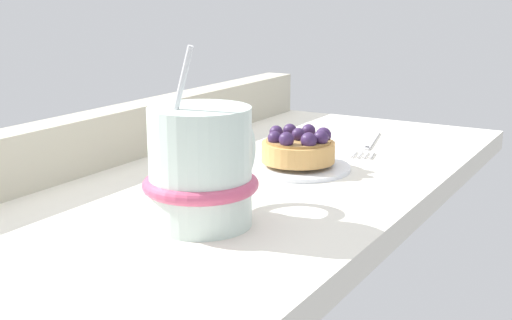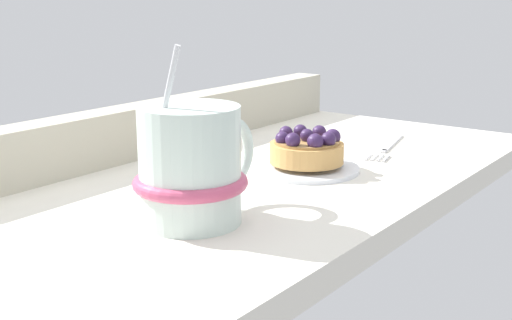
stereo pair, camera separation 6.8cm
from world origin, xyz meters
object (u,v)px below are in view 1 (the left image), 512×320
dessert_plate (298,166)px  coffee_mug (202,168)px  raspberry_tart (299,148)px  dessert_fork (370,143)px

dessert_plate → coffee_mug: 21.31cm
raspberry_tart → coffee_mug: bearing=-176.7°
raspberry_tart → dessert_fork: (15.77, -2.50, -2.28)cm
dessert_plate → dessert_fork: size_ratio=0.76×
raspberry_tart → dessert_fork: 16.13cm
dessert_plate → raspberry_tart: (-0.01, -0.06, 2.12)cm
coffee_mug → dessert_fork: size_ratio=0.99×
coffee_mug → dessert_plate: bearing=3.5°
dessert_plate → coffee_mug: size_ratio=0.76×
dessert_fork → dessert_plate: bearing=170.8°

